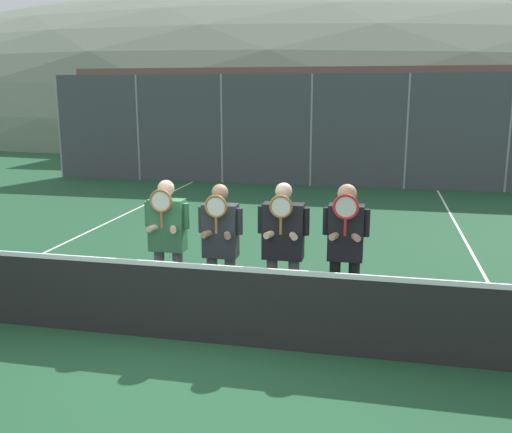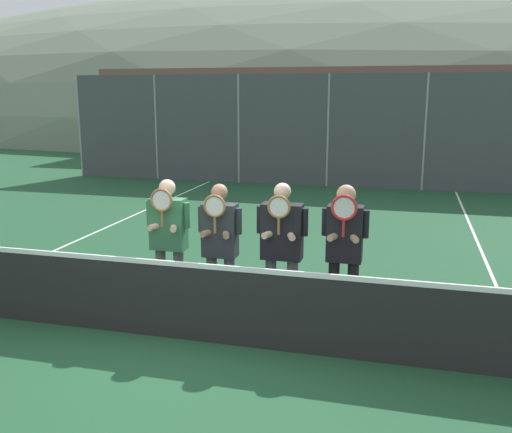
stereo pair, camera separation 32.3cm
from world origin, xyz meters
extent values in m
plane|color=#1E4C2D|center=(0.00, 0.00, 0.00)|extent=(120.00, 120.00, 0.00)
ellipsoid|color=slate|center=(0.00, 49.01, 0.00)|extent=(116.35, 64.64, 22.62)
cube|color=beige|center=(-1.06, 18.77, 1.64)|extent=(17.76, 5.00, 3.28)
cube|color=brown|center=(-1.06, 18.77, 3.46)|extent=(18.26, 5.50, 0.36)
cylinder|color=gray|center=(-8.15, 11.08, 1.63)|extent=(0.06, 0.06, 3.25)
cylinder|color=gray|center=(-5.43, 11.08, 1.63)|extent=(0.06, 0.06, 3.25)
cylinder|color=gray|center=(-2.72, 11.08, 1.63)|extent=(0.06, 0.06, 3.25)
cylinder|color=gray|center=(0.00, 11.08, 1.63)|extent=(0.06, 0.06, 3.25)
cylinder|color=gray|center=(2.72, 11.08, 1.63)|extent=(0.06, 0.06, 3.25)
cylinder|color=gray|center=(5.43, 11.08, 1.63)|extent=(0.06, 0.06, 3.25)
cube|color=#42474C|center=(0.00, 11.08, 1.63)|extent=(16.29, 0.02, 3.25)
cube|color=black|center=(0.00, 0.00, 0.43)|extent=(9.61, 0.02, 0.87)
cube|color=white|center=(0.00, 0.00, 0.89)|extent=(9.61, 0.03, 0.06)
cube|color=white|center=(-3.64, 3.00, 0.00)|extent=(0.05, 16.00, 0.01)
cube|color=white|center=(3.64, 3.00, 0.00)|extent=(0.05, 16.00, 0.01)
cylinder|color=#56565B|center=(-0.65, 0.78, 0.41)|extent=(0.13, 0.13, 0.82)
cylinder|color=#56565B|center=(-0.41, 0.78, 0.41)|extent=(0.13, 0.13, 0.82)
cube|color=#337047|center=(-0.53, 0.78, 1.14)|extent=(0.44, 0.22, 0.65)
sphere|color=#DBB293|center=(-0.53, 0.78, 1.60)|extent=(0.21, 0.21, 0.21)
cylinder|color=#337047|center=(-0.78, 0.78, 1.26)|extent=(0.08, 0.08, 0.32)
cylinder|color=#337047|center=(-0.28, 0.78, 1.26)|extent=(0.08, 0.08, 0.32)
cylinder|color=#DBB293|center=(-0.64, 0.69, 1.13)|extent=(0.16, 0.27, 0.08)
cylinder|color=#DBB293|center=(-0.42, 0.69, 1.13)|extent=(0.16, 0.27, 0.08)
cylinder|color=#936033|center=(-0.53, 0.60, 1.25)|extent=(0.03, 0.03, 0.20)
torus|color=#936033|center=(-0.53, 0.60, 1.47)|extent=(0.29, 0.03, 0.29)
cylinder|color=silver|center=(-0.53, 0.60, 1.47)|extent=(0.24, 0.00, 0.24)
cylinder|color=#56565B|center=(0.07, 0.66, 0.41)|extent=(0.13, 0.13, 0.81)
cylinder|color=#56565B|center=(0.30, 0.66, 0.41)|extent=(0.13, 0.13, 0.81)
cube|color=#282D33|center=(0.19, 0.66, 1.13)|extent=(0.41, 0.22, 0.64)
sphere|color=#997056|center=(0.19, 0.66, 1.59)|extent=(0.20, 0.20, 0.20)
cylinder|color=#282D33|center=(-0.04, 0.66, 1.26)|extent=(0.08, 0.08, 0.31)
cylinder|color=#282D33|center=(0.42, 0.66, 1.26)|extent=(0.08, 0.08, 0.31)
cylinder|color=#997056|center=(0.08, 0.57, 1.12)|extent=(0.16, 0.27, 0.08)
cylinder|color=#997056|center=(0.29, 0.57, 1.12)|extent=(0.16, 0.27, 0.08)
cylinder|color=#936033|center=(0.19, 0.48, 1.24)|extent=(0.03, 0.03, 0.20)
torus|color=#936033|center=(0.19, 0.48, 1.46)|extent=(0.27, 0.03, 0.27)
cylinder|color=silver|center=(0.19, 0.48, 1.46)|extent=(0.22, 0.00, 0.22)
cylinder|color=#56565B|center=(0.81, 0.69, 0.42)|extent=(0.13, 0.13, 0.83)
cylinder|color=#56565B|center=(1.07, 0.69, 0.42)|extent=(0.13, 0.13, 0.83)
cube|color=black|center=(0.94, 0.69, 1.16)|extent=(0.48, 0.22, 0.66)
sphere|color=#DBB293|center=(0.94, 0.69, 1.63)|extent=(0.20, 0.20, 0.20)
cylinder|color=black|center=(0.68, 0.69, 1.29)|extent=(0.08, 0.08, 0.32)
cylinder|color=black|center=(1.20, 0.69, 1.29)|extent=(0.08, 0.08, 0.32)
cylinder|color=#DBB293|center=(0.82, 0.60, 1.15)|extent=(0.16, 0.27, 0.08)
cylinder|color=#DBB293|center=(1.06, 0.60, 1.15)|extent=(0.16, 0.27, 0.08)
cylinder|color=#936033|center=(0.94, 0.51, 1.27)|extent=(0.03, 0.03, 0.20)
torus|color=#936033|center=(0.94, 0.51, 1.49)|extent=(0.27, 0.03, 0.27)
cylinder|color=silver|center=(0.94, 0.51, 1.49)|extent=(0.22, 0.00, 0.22)
cylinder|color=black|center=(1.54, 0.79, 0.41)|extent=(0.13, 0.13, 0.83)
cylinder|color=black|center=(1.77, 0.79, 0.41)|extent=(0.13, 0.13, 0.83)
cube|color=black|center=(1.65, 0.79, 1.15)|extent=(0.41, 0.22, 0.65)
sphere|color=tan|center=(1.65, 0.79, 1.61)|extent=(0.22, 0.22, 0.22)
cylinder|color=black|center=(1.43, 0.79, 1.28)|extent=(0.08, 0.08, 0.32)
cylinder|color=black|center=(1.88, 0.79, 1.28)|extent=(0.08, 0.08, 0.32)
cylinder|color=tan|center=(1.55, 0.70, 1.14)|extent=(0.16, 0.27, 0.08)
cylinder|color=tan|center=(1.76, 0.70, 1.14)|extent=(0.16, 0.27, 0.08)
cylinder|color=red|center=(1.65, 0.61, 1.26)|extent=(0.03, 0.03, 0.20)
torus|color=red|center=(1.65, 0.61, 1.49)|extent=(0.30, 0.03, 0.30)
cylinder|color=silver|center=(1.65, 0.61, 1.49)|extent=(0.24, 0.00, 0.24)
cube|color=#B2B7BC|center=(-3.70, 13.76, 0.70)|extent=(4.22, 1.76, 0.79)
cube|color=#2D3842|center=(-3.70, 13.76, 1.42)|extent=(2.32, 1.62, 0.65)
cylinder|color=black|center=(-2.33, 12.86, 0.30)|extent=(0.60, 0.16, 0.60)
cylinder|color=black|center=(-2.33, 14.66, 0.30)|extent=(0.60, 0.16, 0.60)
cylinder|color=black|center=(-5.07, 12.86, 0.30)|extent=(0.60, 0.16, 0.60)
cylinder|color=black|center=(-5.07, 14.66, 0.30)|extent=(0.60, 0.16, 0.60)
cube|color=slate|center=(1.35, 13.51, 0.72)|extent=(4.79, 1.80, 0.85)
cube|color=#2D3842|center=(1.35, 13.51, 1.50)|extent=(2.63, 1.66, 0.70)
cylinder|color=black|center=(2.90, 12.59, 0.30)|extent=(0.60, 0.16, 0.60)
cylinder|color=black|center=(2.90, 14.43, 0.30)|extent=(0.60, 0.16, 0.60)
cylinder|color=black|center=(-0.21, 12.59, 0.30)|extent=(0.60, 0.16, 0.60)
cylinder|color=black|center=(-0.21, 14.43, 0.30)|extent=(0.60, 0.16, 0.60)
cylinder|color=black|center=(5.02, 12.27, 0.30)|extent=(0.60, 0.16, 0.60)
cylinder|color=black|center=(5.02, 14.18, 0.30)|extent=(0.60, 0.16, 0.60)
camera|label=1|loc=(2.00, -5.67, 2.75)|focal=40.00mm
camera|label=2|loc=(2.31, -5.59, 2.75)|focal=40.00mm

